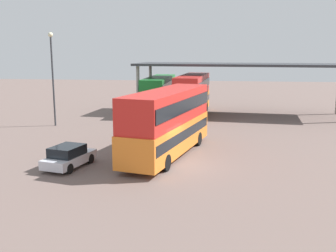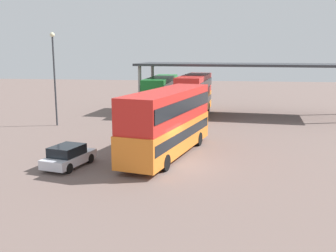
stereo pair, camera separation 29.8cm
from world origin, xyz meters
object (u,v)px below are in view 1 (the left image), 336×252
double_decker_mid_row (193,94)px  lamppost_tall (52,69)px  double_decker_main (168,120)px  double_decker_near_canopy (159,93)px  parked_hatchback (69,157)px

double_decker_mid_row → lamppost_tall: size_ratio=1.27×
double_decker_main → double_decker_near_canopy: (-3.48, 18.98, -0.20)m
double_decker_mid_row → lamppost_tall: (-12.43, -7.48, 2.93)m
double_decker_near_canopy → double_decker_mid_row: bearing=-119.9°
double_decker_main → double_decker_mid_row: double_decker_main is taller
parked_hatchback → lamppost_tall: (-6.32, 12.70, 4.66)m
double_decker_mid_row → double_decker_near_canopy: bearing=64.0°
double_decker_main → double_decker_mid_row: (0.54, 16.61, -0.00)m
double_decker_main → parked_hatchback: bearing=135.9°
double_decker_main → parked_hatchback: 6.84m
double_decker_main → lamppost_tall: bearing=65.8°
parked_hatchback → lamppost_tall: size_ratio=0.46×
double_decker_near_canopy → lamppost_tall: size_ratio=1.32×
parked_hatchback → double_decker_near_canopy: bearing=8.1°
lamppost_tall → parked_hatchback: bearing=-63.6°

